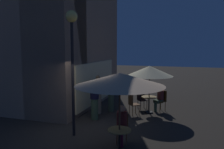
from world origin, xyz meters
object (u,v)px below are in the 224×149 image
Objects in this scene: patron_seated_0 at (160,97)px; cafe_chair_1 at (142,98)px; cafe_chair_3 at (122,125)px; patron_seated_1 at (122,122)px; patron_standing_2 at (98,94)px; cafe_chair_0 at (162,99)px; patron_standing_3 at (111,93)px; street_lamp_near_corner at (72,41)px; patio_umbrella_0 at (150,71)px; patio_umbrella_1 at (120,80)px; cafe_table_1 at (119,137)px; cafe_table_0 at (149,101)px; cafe_chair_2 at (132,103)px; patron_standing_4 at (95,99)px.

cafe_chair_1 is at bearing -59.38° from patron_seated_0.
cafe_chair_3 is 0.20m from patron_seated_1.
patron_standing_2 is (-1.24, 2.68, 0.22)m from patron_seated_0.
patron_standing_3 is (-0.85, 2.31, 0.30)m from cafe_chair_0.
cafe_chair_0 is (4.11, -2.61, -2.67)m from street_lamp_near_corner.
patio_umbrella_0 is 1.78× the size of patron_seated_1.
patio_umbrella_0 is at bearing -2.32° from patio_umbrella_1.
patron_standing_2 reaches higher than cafe_table_1.
cafe_table_0 is at bearing -30.42° from street_lamp_near_corner.
patio_umbrella_1 is at bearing 0.00° from cafe_table_1.
cafe_chair_1 is at bearing 35.02° from patio_umbrella_0.
cafe_chair_2 is 1.63m from patron_standing_2.
patron_seated_0 is at bearing 159.89° from patron_seated_1.
cafe_chair_3 is at bearing 31.32° from cafe_chair_0.
patron_standing_3 is at bearing -26.67° from cafe_chair_0.
street_lamp_near_corner reaches higher than patron_seated_0.
patio_umbrella_1 is 2.04× the size of patron_seated_1.
patron_seated_1 is 3.73m from patron_standing_3.
cafe_chair_3 is at bearing 30.14° from patron_standing_2.
patio_umbrella_1 is 1.62m from patron_seated_1.
patron_standing_3 is (-0.74, 2.20, 0.22)m from patron_seated_0.
cafe_chair_3 is 0.77× the size of patron_seated_0.
patio_umbrella_0 is 4.38m from patio_umbrella_1.
patron_seated_0 is 0.69× the size of patron_standing_4.
cafe_table_0 reaches higher than cafe_table_1.
patio_umbrella_0 is 2.32× the size of cafe_chair_2.
cafe_chair_1 is (4.19, -1.61, -2.72)m from street_lamp_near_corner.
street_lamp_near_corner reaches higher than patio_umbrella_0.
cafe_chair_0 is 0.18m from patron_seated_0.
cafe_chair_2 is at bearing 176.49° from patron_seated_1.
patio_umbrella_1 is at bearing 177.68° from patio_umbrella_0.
cafe_table_0 is at bearing 0.00° from patron_seated_0.
cafe_chair_0 reaches higher than cafe_table_1.
patron_standing_3 is (-0.94, 1.30, 0.36)m from cafe_chair_1.
patio_umbrella_1 reaches higher than patron_seated_0.
patio_umbrella_1 is 2.83× the size of cafe_chair_1.
patio_umbrella_1 is at bearing 25.36° from patron_standing_2.
patron_seated_1 is at bearing 175.37° from cafe_table_0.
cafe_table_1 is 4.61m from patio_umbrella_0.
cafe_chair_0 is at bearing 158.77° from patron_seated_1.
patio_umbrella_1 is at bearing -123.00° from cafe_chair_2.
patron_seated_1 is (-4.36, -0.17, 0.16)m from cafe_chair_1.
street_lamp_near_corner is at bearing 149.58° from cafe_table_0.
cafe_chair_2 is 3.01m from cafe_chair_3.
patio_umbrella_1 reaches higher than patron_standing_2.
patron_standing_3 is at bearing -166.88° from patron_seated_1.
cafe_chair_1 is at bearing 172.09° from patron_seated_1.
cafe_chair_0 is at bearing 111.47° from patron_standing_2.
patron_standing_2 reaches higher than cafe_table_0.
patron_standing_2 is at bearing 109.10° from cafe_table_0.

